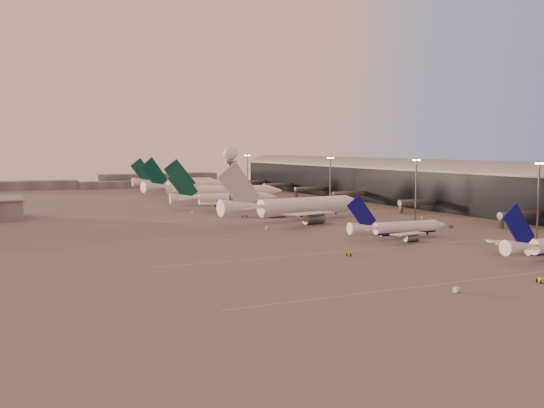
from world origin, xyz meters
name	(u,v)px	position (x,y,z in m)	size (l,w,h in m)	color
ground	(382,255)	(0.00, 0.00, 0.00)	(700.00, 700.00, 0.00)	#605D5D
taxiway_markings	(359,226)	(30.00, 56.00, 0.01)	(180.00, 185.25, 0.02)	#D7D04C
terminal	(430,184)	(107.88, 110.09, 10.52)	(57.00, 362.00, 23.04)	black
radar_tower	(231,165)	(5.00, 120.00, 20.95)	(6.40, 6.40, 31.10)	#56585D
mast_a	(538,197)	(58.00, 0.00, 13.74)	(3.60, 0.56, 25.00)	#56585D
mast_b	(416,187)	(55.00, 55.00, 13.74)	(3.60, 0.56, 25.00)	#56585D
mast_c	(330,181)	(50.00, 110.00, 13.74)	(3.60, 0.56, 25.00)	#56585D
mast_d	(247,173)	(48.00, 200.00, 13.74)	(3.60, 0.56, 25.00)	#56585D
distant_horizon	(122,181)	(2.62, 325.14, 3.89)	(165.00, 37.50, 9.00)	slate
narrowbody_mid	(399,230)	(23.33, 23.51, 2.92)	(36.93, 29.43, 14.42)	white
widebody_white	(296,210)	(17.36, 82.04, 4.14)	(67.79, 54.04, 23.87)	white
greentail_a	(225,201)	(10.29, 139.88, 3.40)	(52.91, 42.47, 19.27)	white
greentail_b	(225,194)	(24.46, 176.18, 4.02)	(60.05, 47.65, 22.77)	white
greentail_c	(191,189)	(20.10, 220.04, 4.15)	(63.08, 50.26, 23.48)	white
greentail_d	(177,185)	(27.58, 270.17, 3.87)	(60.34, 48.60, 21.91)	white
gsv_truck_a	(458,287)	(-12.10, -42.56, 1.12)	(5.70, 2.97, 2.19)	silver
gsv_tug_near	(541,281)	(10.26, -43.63, 0.53)	(3.00, 4.05, 1.04)	gold
gsv_tug_mid	(349,254)	(-8.50, 3.24, 0.45)	(3.58, 3.27, 0.88)	gold
gsv_truck_b	(452,225)	(57.51, 37.31, 1.15)	(5.81, 2.80, 2.25)	#595C5F
gsv_truck_c	(268,227)	(-4.63, 61.87, 1.07)	(5.48, 4.03, 2.10)	silver
gsv_catering_b	(424,214)	(66.48, 64.21, 1.87)	(4.84, 2.79, 3.74)	gold
gsv_tug_far	(244,216)	(3.91, 102.36, 0.58)	(3.35, 4.41, 1.12)	silver
gsv_truck_d	(192,211)	(-11.68, 124.13, 1.24)	(4.36, 6.38, 2.43)	silver
gsv_tug_hangar	(293,203)	(49.18, 145.25, 0.57)	(4.02, 2.56, 1.11)	gold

